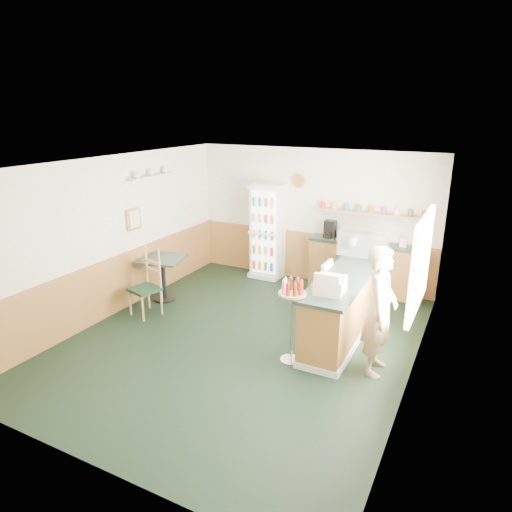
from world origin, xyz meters
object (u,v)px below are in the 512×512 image
Objects in this scene: cafe_table at (163,270)px; cafe_chair at (148,279)px; cash_register at (330,285)px; shopkeeper at (380,311)px; condiment_stand at (292,308)px; drinks_fridge at (268,231)px; display_case at (363,245)px.

cafe_chair reaches higher than cafe_table.
shopkeeper reaches higher than cash_register.
cafe_table is (-2.97, 0.95, -0.23)m from condiment_stand.
drinks_fridge is 3.48m from cash_register.
cafe_chair is at bearing -76.80° from cafe_table.
display_case is at bearing -22.38° from drinks_fridge.
cafe_chair is (-3.96, 0.07, -0.27)m from shopkeeper.
condiment_stand is at bearing -17.72° from cafe_table.
cash_register is 0.34× the size of cafe_chair.
condiment_stand is 1.34× the size of cafe_table.
cafe_table is at bearing 165.86° from cash_register.
cash_register is at bearing -90.00° from display_case.
drinks_fridge is at bearing 126.37° from cash_register.
shopkeeper reaches higher than condiment_stand.
cafe_chair is at bearing -111.48° from drinks_fridge.
drinks_fridge is 2.38m from cafe_table.
condiment_stand is 3.13m from cafe_table.
cash_register reaches higher than cafe_chair.
cafe_table is at bearing 118.58° from cafe_chair.
cash_register is 3.30m from cafe_chair.
cash_register is (2.23, -2.66, 0.13)m from drinks_fridge.
cash_register is 0.33× the size of condiment_stand.
cash_register is at bearing -50.04° from drinks_fridge.
drinks_fridge is 3.98m from shopkeeper.
cafe_chair is at bearing 175.63° from cash_register.
condiment_stand is (-1.13, -0.29, -0.07)m from shopkeeper.
drinks_fridge is 2.18× the size of cafe_table.
cafe_table is 0.76× the size of cafe_chair.
cafe_table is 0.61m from cafe_chair.
drinks_fridge is at bearing 121.19° from condiment_stand.
cafe_table is (-1.17, -2.03, -0.41)m from drinks_fridge.
shopkeeper is 4.16m from cafe_table.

